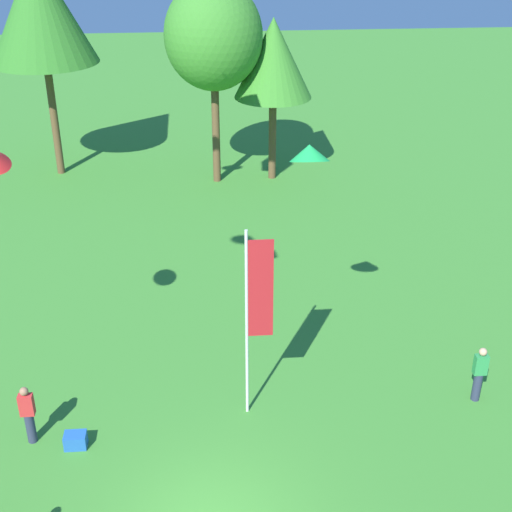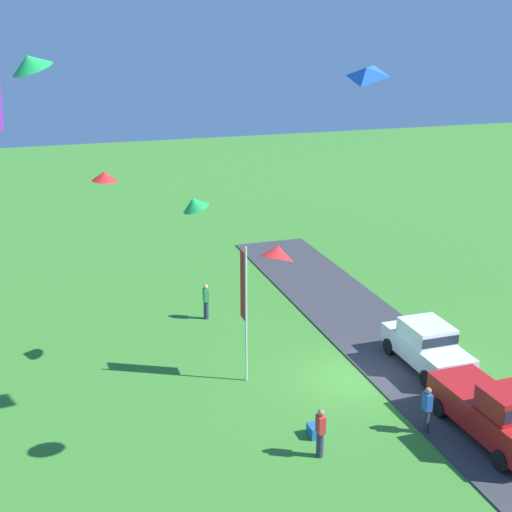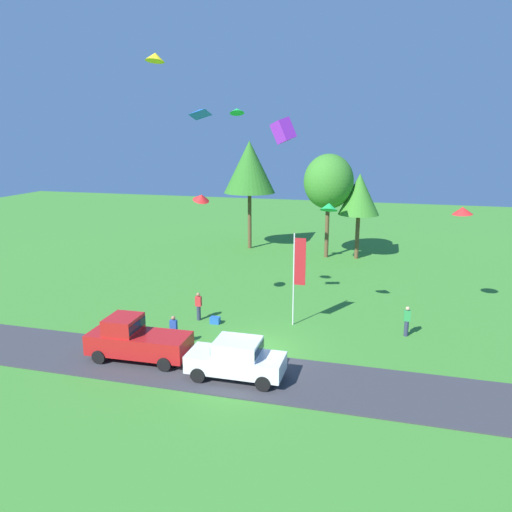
% 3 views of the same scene
% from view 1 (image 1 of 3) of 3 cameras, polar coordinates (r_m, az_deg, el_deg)
% --- Properties ---
extents(person_on_lawn, '(0.36, 0.24, 1.71)m').
position_cam_1_polar(person_on_lawn, '(20.65, 17.42, -8.97)').
color(person_on_lawn, '#2D334C').
rests_on(person_on_lawn, ground).
extents(person_watching_sky, '(0.36, 0.24, 1.71)m').
position_cam_1_polar(person_watching_sky, '(19.29, -17.76, -11.97)').
color(person_watching_sky, '#2D334C').
rests_on(person_watching_sky, ground).
extents(tree_far_right, '(4.87, 4.87, 10.28)m').
position_cam_1_polar(tree_far_right, '(34.99, -16.95, 18.44)').
color(tree_far_right, brown).
rests_on(tree_far_right, ground).
extents(tree_center_back, '(4.36, 4.36, 9.21)m').
position_cam_1_polar(tree_center_back, '(32.81, -3.43, 17.13)').
color(tree_center_back, brown).
rests_on(tree_center_back, ground).
extents(tree_left_of_center, '(3.58, 3.58, 7.55)m').
position_cam_1_polar(tree_left_of_center, '(33.37, 1.39, 15.49)').
color(tree_left_of_center, brown).
rests_on(tree_left_of_center, ground).
extents(flag_banner, '(0.71, 0.08, 5.47)m').
position_cam_1_polar(flag_banner, '(17.87, -0.01, -3.70)').
color(flag_banner, silver).
rests_on(flag_banner, ground).
extents(cooler_box, '(0.56, 0.40, 0.40)m').
position_cam_1_polar(cooler_box, '(19.26, -14.24, -14.10)').
color(cooler_box, blue).
rests_on(cooler_box, ground).
extents(kite_delta_trailing_tail, '(1.04, 1.12, 0.72)m').
position_cam_1_polar(kite_delta_trailing_tail, '(17.93, 4.30, 8.22)').
color(kite_delta_trailing_tail, green).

